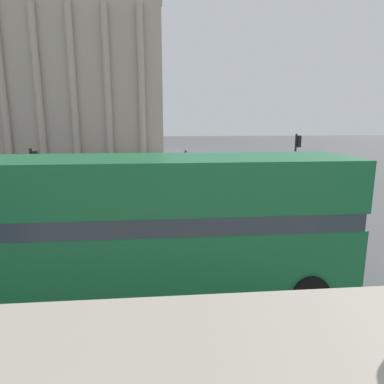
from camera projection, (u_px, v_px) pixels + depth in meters
double_decker_bus at (146, 221)px, 9.27m from camera, size 11.19×2.73×3.89m
plaza_building_left at (67, 73)px, 49.22m from camera, size 27.72×13.54×22.94m
traffic_light_near at (36, 183)px, 12.96m from camera, size 0.42×0.24×3.81m
traffic_light_mid at (296, 157)px, 20.83m from camera, size 0.42×0.24×4.02m
pedestrian_blue at (186, 156)px, 36.28m from camera, size 0.32×0.32×1.80m
pedestrian_olive at (38, 228)px, 12.58m from camera, size 0.32×0.32×1.66m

